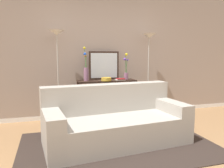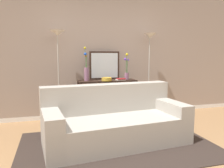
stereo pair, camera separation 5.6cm
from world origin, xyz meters
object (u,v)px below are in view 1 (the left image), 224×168
object	(u,v)px
floor_lamp_left	(57,51)
wall_mirror	(104,65)
couch	(115,123)
book_row_under_console	(93,118)
floor_lamp_right	(149,52)
vase_tall_flowers	(86,71)
book_stack	(120,79)
console_table	(107,93)
vase_short_flowers	(126,71)
fruit_bowl	(106,79)

from	to	relation	value
floor_lamp_left	wall_mirror	world-z (taller)	floor_lamp_left
couch	wall_mirror	world-z (taller)	wall_mirror
couch	book_row_under_console	xyz separation A→B (m)	(-0.10, 1.20, -0.25)
floor_lamp_right	vase_tall_flowers	size ratio (longest dim) A/B	2.69
wall_mirror	book_stack	bearing A→B (deg)	-41.97
floor_lamp_right	couch	bearing A→B (deg)	-132.73
couch	console_table	world-z (taller)	couch
vase_short_flowers	book_row_under_console	xyz separation A→B (m)	(-0.72, -0.02, -0.96)
couch	wall_mirror	size ratio (longest dim) A/B	3.49
wall_mirror	fruit_bowl	world-z (taller)	wall_mirror
console_table	floor_lamp_left	distance (m)	1.30
book_stack	floor_lamp_right	bearing A→B (deg)	11.62
fruit_bowl	book_stack	xyz separation A→B (m)	(0.30, 0.01, -0.01)
vase_short_flowers	fruit_bowl	size ratio (longest dim) A/B	2.71
console_table	wall_mirror	distance (m)	0.58
book_stack	book_row_under_console	size ratio (longest dim) A/B	0.47
vase_tall_flowers	book_stack	distance (m)	0.72
couch	wall_mirror	xyz separation A→B (m)	(0.18, 1.35, 0.83)
floor_lamp_right	vase_short_flowers	world-z (taller)	floor_lamp_right
couch	floor_lamp_left	world-z (taller)	floor_lamp_left
wall_mirror	vase_short_flowers	bearing A→B (deg)	-15.47
couch	floor_lamp_right	xyz separation A→B (m)	(1.15, 1.24, 1.12)
vase_tall_flowers	console_table	bearing A→B (deg)	0.81
couch	floor_lamp_right	size ratio (longest dim) A/B	1.23
fruit_bowl	floor_lamp_right	bearing A→B (deg)	8.74
floor_lamp_right	vase_tall_flowers	xyz separation A→B (m)	(-1.38, -0.05, -0.39)
vase_short_flowers	book_row_under_console	size ratio (longest dim) A/B	1.38
couch	wall_mirror	bearing A→B (deg)	82.48
vase_short_flowers	couch	bearing A→B (deg)	-117.06
floor_lamp_right	vase_short_flowers	xyz separation A→B (m)	(-0.52, -0.02, -0.41)
floor_lamp_right	fruit_bowl	size ratio (longest dim) A/B	8.88
console_table	vase_short_flowers	distance (m)	0.62
floor_lamp_left	vase_short_flowers	distance (m)	1.46
floor_lamp_right	fruit_bowl	world-z (taller)	floor_lamp_right
book_row_under_console	fruit_bowl	bearing A→B (deg)	-24.07
couch	console_table	xyz separation A→B (m)	(0.20, 1.20, 0.26)
vase_short_flowers	floor_lamp_left	bearing A→B (deg)	179.28
vase_tall_flowers	book_row_under_console	bearing A→B (deg)	2.52
couch	book_stack	xyz separation A→B (m)	(0.46, 1.10, 0.55)
wall_mirror	floor_lamp_right	bearing A→B (deg)	-6.25
book_row_under_console	vase_tall_flowers	bearing A→B (deg)	-177.48
console_table	book_stack	size ratio (longest dim) A/B	6.42
wall_mirror	book_row_under_console	xyz separation A→B (m)	(-0.27, -0.15, -1.08)
console_table	floor_lamp_left	bearing A→B (deg)	177.51
floor_lamp_left	vase_tall_flowers	distance (m)	0.68
vase_tall_flowers	book_stack	bearing A→B (deg)	-7.78
console_table	floor_lamp_left	xyz separation A→B (m)	(-0.97, 0.04, 0.86)
console_table	floor_lamp_right	size ratio (longest dim) A/B	0.66
floor_lamp_left	fruit_bowl	bearing A→B (deg)	-9.38
couch	book_row_under_console	size ratio (longest dim) A/B	5.58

